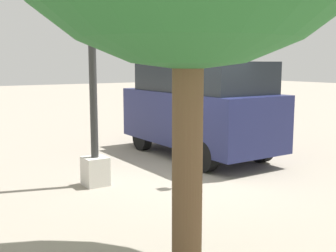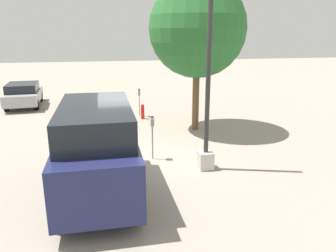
{
  "view_description": "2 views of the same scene",
  "coord_description": "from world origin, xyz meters",
  "views": [
    {
      "loc": [
        -6.72,
        5.04,
        2.31
      ],
      "look_at": [
        -0.15,
        0.74,
        1.15
      ],
      "focal_mm": 45.0,
      "sensor_mm": 36.0,
      "label": 1
    },
    {
      "loc": [
        9.65,
        -1.11,
        4.09
      ],
      "look_at": [
        -0.6,
        0.97,
        1.09
      ],
      "focal_mm": 35.0,
      "sensor_mm": 36.0,
      "label": 2
    }
  ],
  "objects": [
    {
      "name": "ground_plane",
      "position": [
        0.0,
        0.0,
        0.0
      ],
      "size": [
        80.0,
        80.0,
        0.0
      ],
      "primitive_type": "plane",
      "color": "gray"
    },
    {
      "name": "parking_meter_near",
      "position": [
        -0.51,
        0.43,
        1.1
      ],
      "size": [
        0.2,
        0.12,
        1.5
      ],
      "rotation": [
        0.0,
        0.0,
        -0.05
      ],
      "color": "#9E9EA3",
      "rests_on": "ground"
    },
    {
      "name": "parking_meter_far",
      "position": [
        -6.4,
        0.69,
        1.04
      ],
      "size": [
        0.2,
        0.12,
        1.41
      ],
      "rotation": [
        0.0,
        0.0,
        -0.05
      ],
      "color": "#9E9EA3",
      "rests_on": "ground"
    },
    {
      "name": "lamp_post",
      "position": [
        0.61,
        1.91,
        2.05
      ],
      "size": [
        0.44,
        0.44,
        6.66
      ],
      "color": "beige",
      "rests_on": "ground"
    },
    {
      "name": "parked_van",
      "position": [
        1.6,
        -1.32,
        1.26
      ],
      "size": [
        4.46,
        1.9,
        2.36
      ],
      "rotation": [
        0.0,
        0.0,
        -0.0
      ],
      "color": "navy",
      "rests_on": "ground"
    },
    {
      "name": "fire_hydrant",
      "position": [
        -5.85,
        0.77,
        0.37
      ],
      "size": [
        0.17,
        0.17,
        0.74
      ],
      "color": "red",
      "rests_on": "ground"
    },
    {
      "name": "car_distant",
      "position": [
        -10.02,
        -5.51,
        0.72
      ],
      "size": [
        3.95,
        1.99,
        1.34
      ],
      "rotation": [
        0.0,
        0.0,
        3.21
      ],
      "color": "#9E9EA3",
      "rests_on": "ground"
    },
    {
      "name": "street_tree",
      "position": [
        -3.63,
        2.8,
        4.23
      ],
      "size": [
        3.97,
        3.97,
        6.22
      ],
      "color": "brown",
      "rests_on": "ground"
    }
  ]
}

